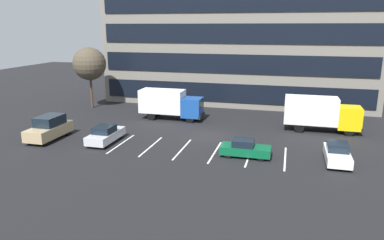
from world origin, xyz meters
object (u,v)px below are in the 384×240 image
(box_truck_yellow, at_px, (320,112))
(suv_tan, at_px, (49,128))
(sedan_white, at_px, (337,154))
(sedan_silver, at_px, (105,134))
(sedan_forest, at_px, (245,148))
(bare_tree, at_px, (89,64))
(box_truck_blue, at_px, (170,103))

(box_truck_yellow, relative_size, suv_tan, 1.52)
(sedan_white, height_order, sedan_silver, sedan_silver)
(sedan_forest, xyz_separation_m, sedan_silver, (-12.38, 0.40, 0.07))
(sedan_silver, distance_m, bare_tree, 15.78)
(sedan_forest, distance_m, sedan_silver, 12.39)
(box_truck_yellow, bearing_deg, suv_tan, -159.06)
(box_truck_blue, distance_m, sedan_white, 18.88)
(box_truck_yellow, height_order, sedan_silver, box_truck_yellow)
(sedan_forest, distance_m, sedan_white, 6.91)
(sedan_silver, bearing_deg, sedan_white, 0.52)
(sedan_forest, relative_size, sedan_silver, 0.91)
(sedan_forest, xyz_separation_m, suv_tan, (-17.80, -0.02, 0.37))
(suv_tan, relative_size, sedan_silver, 1.09)
(sedan_silver, bearing_deg, suv_tan, -175.63)
(box_truck_blue, relative_size, sedan_white, 1.71)
(sedan_forest, height_order, sedan_silver, sedan_silver)
(sedan_silver, bearing_deg, box_truck_yellow, 25.28)
(sedan_white, relative_size, suv_tan, 0.87)
(box_truck_yellow, relative_size, bare_tree, 0.96)
(sedan_white, bearing_deg, box_truck_yellow, 94.92)
(suv_tan, distance_m, sedan_silver, 5.44)
(box_truck_blue, bearing_deg, sedan_forest, -45.98)
(sedan_forest, bearing_deg, box_truck_blue, 134.02)
(sedan_white, bearing_deg, bare_tree, 156.25)
(sedan_silver, height_order, bare_tree, bare_tree)
(sedan_white, height_order, suv_tan, suv_tan)
(sedan_white, relative_size, bare_tree, 0.54)
(sedan_white, xyz_separation_m, sedan_silver, (-19.27, -0.17, 0.04))
(box_truck_yellow, distance_m, sedan_forest, 11.09)
(bare_tree, bearing_deg, box_truck_yellow, -7.68)
(box_truck_blue, xyz_separation_m, sedan_white, (16.41, -9.28, -1.13))
(box_truck_blue, xyz_separation_m, sedan_silver, (-2.87, -9.45, -1.09))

